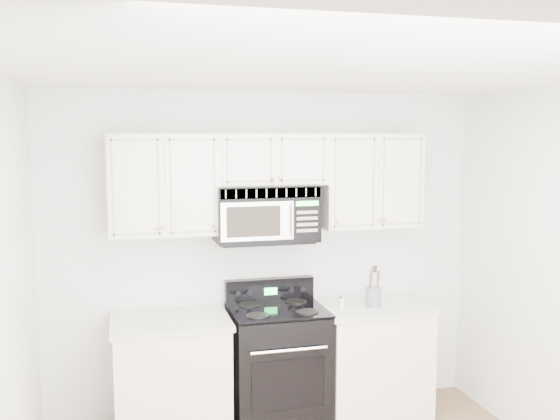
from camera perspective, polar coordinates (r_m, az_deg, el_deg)
name	(u,v)px	position (r m, az deg, el deg)	size (l,w,h in m)	color
room	(341,315)	(3.41, 5.57, -9.53)	(3.51, 3.51, 2.61)	brown
base_cabinet_left	(171,383)	(4.88, -9.89, -15.30)	(0.86, 0.65, 0.92)	silver
base_cabinet_right	(371,363)	(5.24, 8.35, -13.68)	(0.86, 0.65, 0.92)	silver
range	(278,365)	(4.99, -0.23, -13.97)	(0.72, 0.66, 1.11)	black
upper_cabinets	(271,178)	(4.80, -0.86, 2.98)	(2.44, 0.37, 0.75)	silver
microwave	(266,213)	(4.79, -1.33, -0.26)	(0.78, 0.44, 0.43)	black
utensil_crock	(373,296)	(5.00, 8.53, -7.78)	(0.12, 0.12, 0.32)	slate
shaker_salt	(342,302)	(4.92, 5.68, -8.37)	(0.04, 0.04, 0.10)	white
shaker_pepper	(342,300)	(4.98, 5.73, -8.21)	(0.04, 0.04, 0.09)	white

